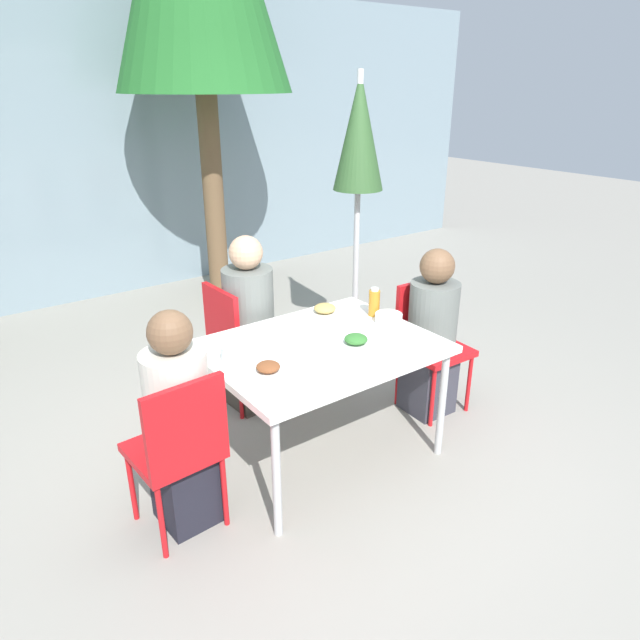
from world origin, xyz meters
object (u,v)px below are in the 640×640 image
chair_far (236,337)px  salad_bowl (389,318)px  person_far (250,328)px  drinking_cup (229,354)px  bottle (374,302)px  chair_right (428,335)px  chair_left (179,444)px  closed_umbrella (359,148)px  person_left (180,427)px  person_right (431,337)px

chair_far → salad_bowl: 1.05m
chair_far → person_far: bearing=58.0°
person_far → drinking_cup: bearing=-40.3°
person_far → bottle: person_far is taller
chair_right → bottle: bearing=-12.6°
chair_left → closed_umbrella: size_ratio=0.40×
closed_umbrella → drinking_cup: closed_umbrella is taller
person_left → person_right: bearing=-3.0°
closed_umbrella → drinking_cup: (-1.55, -0.82, -0.89)m
chair_right → person_right: 0.10m
chair_left → person_far: size_ratio=0.73×
salad_bowl → chair_right: bearing=5.1°
bottle → salad_bowl: bearing=-91.9°
bottle → drinking_cup: 1.05m
chair_left → person_far: 1.26m
chair_left → person_far: person_far is taller
person_far → bottle: size_ratio=6.58×
person_left → chair_right: size_ratio=1.32×
chair_left → person_left: 0.10m
chair_left → chair_far: same height
chair_far → bottle: bearing=42.7°
person_far → drinking_cup: person_far is taller
chair_right → closed_umbrella: 1.46m
person_left → closed_umbrella: 2.43m
bottle → drinking_cup: bottle is taller
closed_umbrella → drinking_cup: 1.97m
chair_left → bottle: 1.53m
chair_right → chair_far: bearing=-32.9°
person_far → salad_bowl: size_ratio=7.21×
chair_left → salad_bowl: bearing=2.0°
chair_far → bottle: 0.97m
chair_left → person_left: person_left is taller
person_right → drinking_cup: size_ratio=13.84×
closed_umbrella → drinking_cup: size_ratio=26.38×
person_right → bottle: 0.48m
closed_umbrella → chair_left: bearing=-151.2°
chair_left → person_right: size_ratio=0.77×
person_left → closed_umbrella: (1.92, 1.00, 1.11)m
closed_umbrella → salad_bowl: (-0.50, -0.93, -0.91)m
person_right → bottle: size_ratio=6.24×
person_left → chair_far: size_ratio=1.32×
chair_left → salad_bowl: chair_left is taller
chair_right → person_right: person_right is taller
person_far → bottle: 0.86m
drinking_cup → salad_bowl: size_ratio=0.49×
person_right → person_far: bearing=-37.8°
chair_far → drinking_cup: size_ratio=10.60×
bottle → drinking_cup: bearing=-178.3°
person_left → closed_umbrella: bearing=23.6°
person_far → bottle: (0.58, -0.59, 0.24)m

